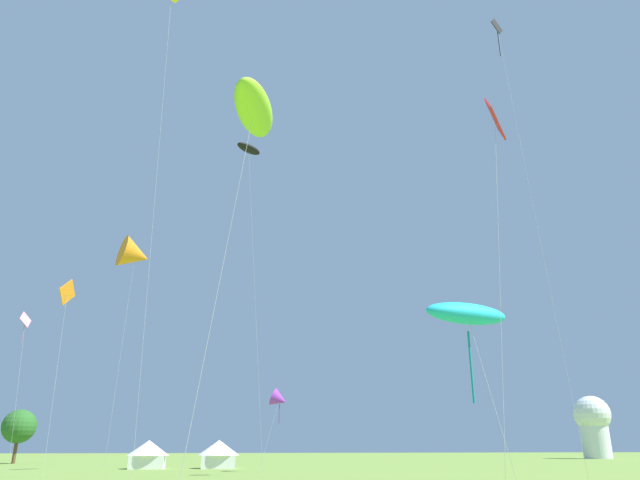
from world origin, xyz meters
TOP-DOWN VIEW (x-y plane):
  - kite_black_parafoil at (-4.33, 51.28)m, footprint 3.95×2.80m
  - kite_purple_delta at (-0.54, 51.03)m, footprint 2.84×2.02m
  - kite_lime_parafoil at (-5.15, 17.56)m, footprint 3.36×4.45m
  - kite_black_diamond at (15.81, 34.39)m, footprint 2.02×2.57m
  - kite_orange_delta at (-14.20, 49.19)m, footprint 3.86×3.85m
  - kite_orange_diamond at (-19.03, 47.20)m, footprint 1.18×3.28m
  - kite_pink_diamond at (-25.52, 58.41)m, footprint 1.49×2.10m
  - kite_cyan_parafoil at (4.78, 20.90)m, footprint 4.39×3.40m
  - kite_red_diamond at (5.89, 18.44)m, footprint 3.12×3.26m
  - festival_tent_right at (-12.62, 60.46)m, footprint 4.12×4.12m
  - festival_tent_center at (-5.69, 60.46)m, footprint 4.17×4.17m
  - observatory_dome at (60.89, 97.06)m, footprint 6.40×6.40m
  - tree_distant_left at (-31.51, 81.72)m, footprint 4.26×4.26m

SIDE VIEW (x-z plane):
  - festival_tent_right at x=-12.62m, z-range 0.14..2.82m
  - festival_tent_center at x=-5.69m, z-range 0.15..2.85m
  - tree_distant_left at x=-31.51m, z-range 1.19..7.87m
  - observatory_dome at x=60.89m, z-range 0.61..11.41m
  - kite_purple_delta at x=-0.54m, z-range 2.56..9.64m
  - kite_cyan_parafoil at x=4.78m, z-range 3.50..11.89m
  - kite_pink_diamond at x=-25.52m, z-range 6.27..21.18m
  - kite_orange_diamond at x=-19.03m, z-range 6.46..21.93m
  - kite_lime_parafoil at x=-5.15m, z-range 7.16..23.09m
  - kite_red_diamond at x=5.89m, z-range 7.42..24.92m
  - kite_orange_delta at x=-14.20m, z-range 8.44..28.63m
  - kite_black_parafoil at x=-4.33m, z-range 15.41..47.29m
  - kite_black_diamond at x=15.81m, z-range 15.89..52.79m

